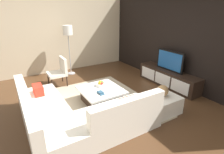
# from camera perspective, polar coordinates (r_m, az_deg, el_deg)

# --- Properties ---
(ground_plane) EXTENTS (14.00, 14.00, 0.00)m
(ground_plane) POSITION_cam_1_polar(r_m,az_deg,el_deg) (4.59, -3.95, -8.86)
(ground_plane) COLOR #4C301C
(feature_wall_back) EXTENTS (6.40, 0.12, 2.80)m
(feature_wall_back) POSITION_cam_1_polar(r_m,az_deg,el_deg) (5.79, 20.57, 10.98)
(feature_wall_back) COLOR black
(feature_wall_back) RESTS_ON ground
(side_wall_left) EXTENTS (0.12, 5.20, 2.80)m
(side_wall_left) POSITION_cam_1_polar(r_m,az_deg,el_deg) (7.10, -15.08, 13.22)
(side_wall_left) COLOR beige
(side_wall_left) RESTS_ON ground
(area_rug) EXTENTS (2.98, 2.50, 0.01)m
(area_rug) POSITION_cam_1_polar(r_m,az_deg,el_deg) (4.66, -4.53, -8.27)
(area_rug) COLOR tan
(area_rug) RESTS_ON ground
(media_console) EXTENTS (2.09, 0.49, 0.50)m
(media_console) POSITION_cam_1_polar(r_m,az_deg,el_deg) (5.85, 17.27, -0.26)
(media_console) COLOR black
(media_console) RESTS_ON ground
(television) EXTENTS (0.97, 0.06, 0.61)m
(television) POSITION_cam_1_polar(r_m,az_deg,el_deg) (5.68, 17.87, 4.98)
(television) COLOR black
(television) RESTS_ON media_console
(sectional_couch) EXTENTS (2.45, 2.41, 0.81)m
(sectional_couch) POSITION_cam_1_polar(r_m,az_deg,el_deg) (3.75, -12.19, -11.85)
(sectional_couch) COLOR silver
(sectional_couch) RESTS_ON ground
(coffee_table) EXTENTS (1.03, 1.00, 0.38)m
(coffee_table) POSITION_cam_1_polar(r_m,az_deg,el_deg) (4.61, -3.48, -5.84)
(coffee_table) COLOR black
(coffee_table) RESTS_ON ground
(accent_chair_near) EXTENTS (0.57, 0.53, 0.87)m
(accent_chair_near) POSITION_cam_1_polar(r_m,az_deg,el_deg) (5.79, -16.27, 2.12)
(accent_chair_near) COLOR black
(accent_chair_near) RESTS_ON ground
(floor_lamp) EXTENTS (0.32, 0.32, 1.74)m
(floor_lamp) POSITION_cam_1_polar(r_m,az_deg,el_deg) (6.51, -13.82, 13.31)
(floor_lamp) COLOR #A5A5AA
(floor_lamp) RESTS_ON ground
(ottoman) EXTENTS (0.70, 0.70, 0.40)m
(ottoman) POSITION_cam_1_polar(r_m,az_deg,el_deg) (4.39, 15.34, -8.09)
(ottoman) COLOR silver
(ottoman) RESTS_ON ground
(fruit_bowl) EXTENTS (0.28, 0.28, 0.14)m
(fruit_bowl) POSITION_cam_1_polar(r_m,az_deg,el_deg) (4.69, -3.50, -2.18)
(fruit_bowl) COLOR silver
(fruit_bowl) RESTS_ON coffee_table
(decorative_ball) EXTENTS (0.26, 0.26, 0.26)m
(decorative_ball) POSITION_cam_1_polar(r_m,az_deg,el_deg) (4.25, 15.77, -4.19)
(decorative_ball) COLOR #997247
(decorative_ball) RESTS_ON ottoman
(book_stack) EXTENTS (0.21, 0.11, 0.05)m
(book_stack) POSITION_cam_1_polar(r_m,az_deg,el_deg) (4.29, -3.64, -4.99)
(book_stack) COLOR #2D516B
(book_stack) RESTS_ON coffee_table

